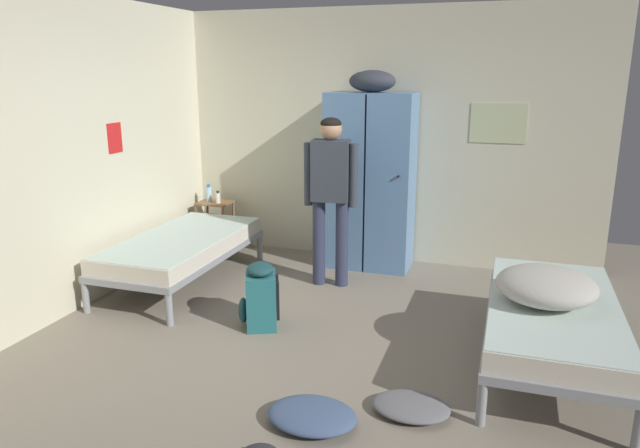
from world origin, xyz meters
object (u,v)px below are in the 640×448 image
object	(u,v)px
bed_right	(553,316)
clothes_pile_grey	(411,407)
backpack_teal	(260,297)
shelf_unit	(215,220)
bedding_heap	(546,286)
clothes_pile_denim	(312,415)
locker_bank	(370,178)
person_traveler	(331,186)
lotion_bottle	(218,198)
bed_left_rear	(182,247)
water_bottle	(209,194)

from	to	relation	value
bed_right	clothes_pile_grey	size ratio (longest dim) A/B	3.90
backpack_teal	clothes_pile_grey	distance (m)	1.68
shelf_unit	bedding_heap	bearing A→B (deg)	-27.11
backpack_teal	clothes_pile_grey	size ratio (longest dim) A/B	1.13
shelf_unit	clothes_pile_denim	world-z (taller)	shelf_unit
locker_bank	person_traveler	world-z (taller)	locker_bank
bedding_heap	lotion_bottle	distance (m)	3.93
clothes_pile_grey	bed_left_rear	bearing A→B (deg)	148.42
bed_right	backpack_teal	bearing A→B (deg)	-178.79
lotion_bottle	water_bottle	bearing A→B (deg)	158.20
locker_bank	shelf_unit	size ratio (longest dim) A/B	3.63
clothes_pile_denim	bed_right	bearing A→B (deg)	41.67
bedding_heap	lotion_bottle	size ratio (longest dim) A/B	4.68
water_bottle	lotion_bottle	world-z (taller)	water_bottle
shelf_unit	bed_left_rear	size ratio (longest dim) A/B	0.30
bedding_heap	clothes_pile_denim	bearing A→B (deg)	-137.78
bedding_heap	backpack_teal	bearing A→B (deg)	-179.73
bed_left_rear	backpack_teal	distance (m)	1.34
locker_bank	bed_right	size ratio (longest dim) A/B	1.09
bedding_heap	person_traveler	xyz separation A→B (m)	(-1.92, 1.11, 0.38)
person_traveler	backpack_teal	bearing A→B (deg)	-102.96
bedding_heap	water_bottle	bearing A→B (deg)	153.15
water_bottle	locker_bank	bearing A→B (deg)	-1.04
locker_bank	bed_right	xyz separation A→B (m)	(1.77, -1.78, -0.59)
bedding_heap	clothes_pile_grey	size ratio (longest dim) A/B	1.40
water_bottle	clothes_pile_grey	size ratio (longest dim) A/B	0.42
bed_right	person_traveler	distance (m)	2.34
bed_left_rear	water_bottle	world-z (taller)	water_bottle
bed_left_rear	bedding_heap	distance (m)	3.40
bed_left_rear	bedding_heap	world-z (taller)	bedding_heap
shelf_unit	backpack_teal	xyz separation A→B (m)	(1.39, -1.84, -0.09)
locker_bank	shelf_unit	world-z (taller)	locker_bank
backpack_teal	clothes_pile_denim	xyz separation A→B (m)	(0.86, -1.18, -0.20)
clothes_pile_denim	shelf_unit	bearing A→B (deg)	126.74
person_traveler	bed_left_rear	bearing A→B (deg)	-162.82
bedding_heap	locker_bank	bearing A→B (deg)	133.19
bed_left_rear	bed_right	size ratio (longest dim) A/B	1.00
locker_bank	bed_left_rear	world-z (taller)	locker_bank
locker_bank	shelf_unit	xyz separation A→B (m)	(-1.87, 0.02, -0.62)
water_bottle	clothes_pile_denim	bearing A→B (deg)	-52.48
bedding_heap	lotion_bottle	xyz separation A→B (m)	(-3.50, 1.79, 0.02)
bed_left_rear	lotion_bottle	distance (m)	1.15
clothes_pile_grey	clothes_pile_denim	size ratio (longest dim) A/B	0.89
person_traveler	water_bottle	bearing A→B (deg)	156.94
bed_left_rear	clothes_pile_denim	size ratio (longest dim) A/B	3.45
person_traveler	bedding_heap	bearing A→B (deg)	-30.05
bed_left_rear	clothes_pile_grey	distance (m)	3.02
clothes_pile_denim	bedding_heap	bearing A→B (deg)	42.22
clothes_pile_grey	water_bottle	bearing A→B (deg)	136.47
bed_left_rear	bed_right	bearing A→B (deg)	-10.72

